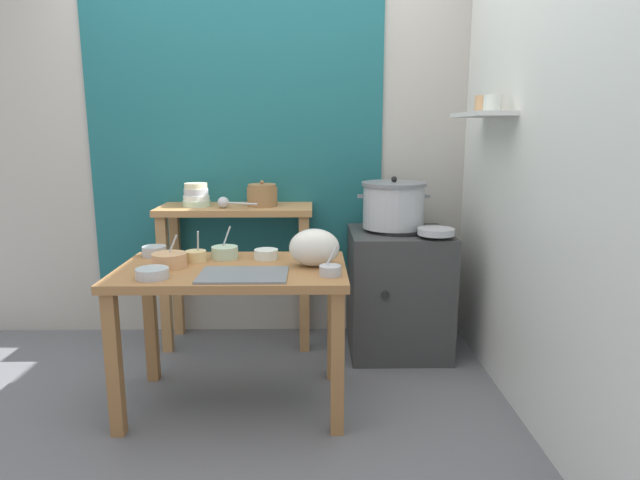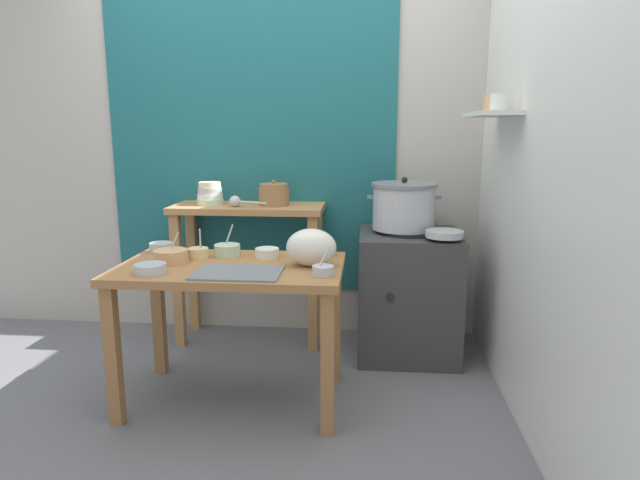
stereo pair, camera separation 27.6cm
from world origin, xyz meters
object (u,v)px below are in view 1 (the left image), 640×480
object	(u,v)px
steamer_pot	(393,205)
prep_bowl_0	(154,251)
clay_pot	(262,195)
bowl_stack_enamel	(196,196)
serving_tray	(243,275)
wide_pan	(436,232)
prep_bowl_4	(322,250)
prep_bowl_6	(225,252)
prep_bowl_3	(152,273)
prep_bowl_5	(196,255)
back_shelf_table	(237,241)
plastic_bag	(314,248)
prep_bowl_2	(169,260)
ladle	(225,202)
prep_bowl_1	(266,254)
prep_bowl_7	(330,270)
stove_block	(398,291)
prep_table	(233,289)

from	to	relation	value
steamer_pot	prep_bowl_0	distance (m)	1.42
clay_pot	prep_bowl_0	distance (m)	0.82
steamer_pot	clay_pot	distance (m)	0.82
bowl_stack_enamel	serving_tray	world-z (taller)	bowl_stack_enamel
wide_pan	prep_bowl_4	bearing A→B (deg)	-158.96
prep_bowl_6	prep_bowl_3	bearing A→B (deg)	-124.98
prep_bowl_0	prep_bowl_5	distance (m)	0.27
back_shelf_table	steamer_pot	bearing A→B (deg)	-6.43
plastic_bag	prep_bowl_2	size ratio (longest dim) A/B	1.48
ladle	serving_tray	size ratio (longest dim) A/B	0.63
ladle	prep_bowl_2	distance (m)	0.78
prep_bowl_1	prep_bowl_2	world-z (taller)	prep_bowl_2
back_shelf_table	prep_bowl_4	xyz separation A→B (m)	(0.53, -0.59, 0.07)
steamer_pot	prep_bowl_3	distance (m)	1.53
clay_pot	prep_bowl_7	world-z (taller)	clay_pot
bowl_stack_enamel	prep_bowl_1	distance (m)	0.85
back_shelf_table	wide_pan	bearing A→B (deg)	-15.99
prep_bowl_4	prep_bowl_6	size ratio (longest dim) A/B	0.81
prep_bowl_2	prep_bowl_5	world-z (taller)	prep_bowl_5
prep_bowl_6	prep_bowl_0	bearing A→B (deg)	171.78
wide_pan	prep_bowl_3	size ratio (longest dim) A/B	1.45
stove_block	clay_pot	world-z (taller)	clay_pot
clay_pot	prep_bowl_4	bearing A→B (deg)	-58.50
ladle	prep_bowl_3	distance (m)	0.98
ladle	prep_bowl_5	xyz separation A→B (m)	(-0.05, -0.63, -0.18)
back_shelf_table	steamer_pot	world-z (taller)	steamer_pot
prep_bowl_6	back_shelf_table	bearing A→B (deg)	92.69
bowl_stack_enamel	prep_bowl_3	world-z (taller)	bowl_stack_enamel
serving_tray	wide_pan	size ratio (longest dim) A/B	1.89
prep_bowl_2	ladle	bearing A→B (deg)	78.21
steamer_pot	back_shelf_table	bearing A→B (deg)	173.57
prep_bowl_7	wide_pan	bearing A→B (deg)	46.20
plastic_bag	prep_bowl_2	distance (m)	0.70
back_shelf_table	prep_bowl_4	world-z (taller)	back_shelf_table
prep_bowl_3	clay_pot	bearing A→B (deg)	68.79
prep_bowl_2	clay_pot	bearing A→B (deg)	65.66
prep_bowl_2	prep_bowl_3	size ratio (longest dim) A/B	1.13
prep_bowl_5	wide_pan	bearing A→B (deg)	16.21
plastic_bag	steamer_pot	bearing A→B (deg)	55.78
clay_pot	wide_pan	bearing A→B (deg)	-18.45
wide_pan	prep_bowl_1	distance (m)	1.00
stove_block	prep_bowl_3	world-z (taller)	stove_block
prep_bowl_0	prep_bowl_5	size ratio (longest dim) A/B	0.78
wide_pan	prep_bowl_2	world-z (taller)	prep_bowl_2
stove_block	prep_bowl_3	size ratio (longest dim) A/B	5.34
back_shelf_table	prep_bowl_6	distance (m)	0.66
prep_table	prep_bowl_5	distance (m)	0.27
steamer_pot	prep_bowl_2	bearing A→B (deg)	-148.67
prep_bowl_2	prep_bowl_4	distance (m)	0.78
stove_block	clay_pot	xyz separation A→B (m)	(-0.85, 0.13, 0.58)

